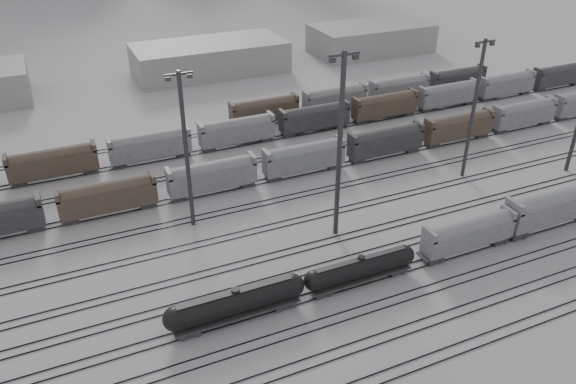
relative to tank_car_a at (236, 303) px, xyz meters
name	(u,v)px	position (x,y,z in m)	size (l,w,h in m)	color
ground	(353,290)	(15.68, -1.00, -2.54)	(900.00, 900.00, 0.00)	silver
tracks	(297,222)	(15.68, 16.50, -2.46)	(220.00, 71.50, 0.16)	black
tank_car_a	(236,303)	(0.00, 0.00, 0.00)	(17.75, 2.96, 4.39)	black
tank_car_b	(360,268)	(17.14, 0.00, -0.22)	(16.22, 2.70, 4.01)	black
hopper_car_a	(469,232)	(34.61, 0.00, 0.65)	(14.40, 2.86, 5.15)	black
hopper_car_b	(554,205)	(50.54, 0.00, 1.19)	(16.85, 3.35, 6.03)	black
light_mast_b	(186,148)	(0.87, 22.62, 10.37)	(3.89, 0.62, 24.34)	#333335
light_mast_c	(340,144)	(19.78, 11.67, 12.17)	(4.43, 0.71, 27.72)	#333335
light_mast_d	(474,107)	(49.22, 18.70, 10.41)	(3.90, 0.62, 24.40)	#333335
bg_string_near	(304,159)	(23.68, 31.00, 0.26)	(151.00, 3.00, 5.60)	gray
bg_string_mid	(315,119)	(33.68, 47.00, 0.26)	(151.00, 3.00, 5.60)	black
bg_string_far	(368,95)	(51.18, 55.00, 0.26)	(66.00, 3.00, 5.60)	brown
warehouse_mid	(210,58)	(25.68, 94.00, 1.46)	(40.00, 18.00, 8.00)	gray
warehouse_right	(371,38)	(75.68, 94.00, 1.46)	(35.00, 18.00, 8.00)	gray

